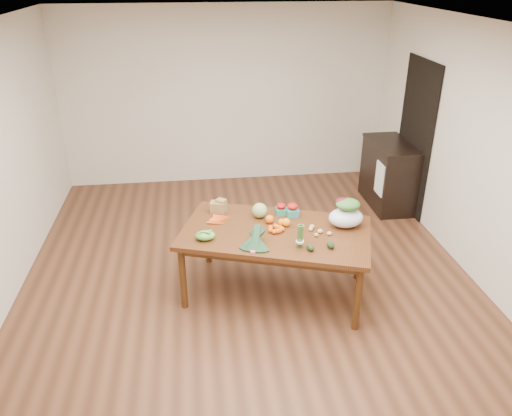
{
  "coord_description": "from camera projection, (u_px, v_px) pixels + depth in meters",
  "views": [
    {
      "loc": [
        -0.52,
        -4.62,
        3.2
      ],
      "look_at": [
        0.08,
        0.0,
        0.91
      ],
      "focal_mm": 35.0,
      "sensor_mm": 36.0,
      "label": 1
    }
  ],
  "objects": [
    {
      "name": "avocado_b",
      "position": [
        331.0,
        245.0,
        4.75
      ],
      "size": [
        0.09,
        0.11,
        0.06
      ],
      "primitive_type": "ellipsoid",
      "rotation": [
        0.0,
        0.0,
        0.3
      ],
      "color": "black",
      "rests_on": "dining_table"
    },
    {
      "name": "potato_d",
      "position": [
        312.0,
        227.0,
        5.1
      ],
      "size": [
        0.06,
        0.05,
        0.05
      ],
      "primitive_type": "ellipsoid",
      "color": "tan",
      "rests_on": "dining_table"
    },
    {
      "name": "cabinet",
      "position": [
        388.0,
        174.0,
        7.16
      ],
      "size": [
        0.52,
        1.02,
        0.94
      ],
      "primitive_type": "cube",
      "color": "black",
      "rests_on": "floor"
    },
    {
      "name": "potato_e",
      "position": [
        329.0,
        233.0,
        4.98
      ],
      "size": [
        0.05,
        0.04,
        0.04
      ],
      "primitive_type": "ellipsoid",
      "color": "tan",
      "rests_on": "dining_table"
    },
    {
      "name": "paper_bag",
      "position": [
        218.0,
        206.0,
        5.42
      ],
      "size": [
        0.25,
        0.23,
        0.15
      ],
      "primitive_type": null,
      "rotation": [
        0.0,
        0.0,
        -0.33
      ],
      "color": "olive",
      "rests_on": "dining_table"
    },
    {
      "name": "potato_c",
      "position": [
        320.0,
        231.0,
        5.01
      ],
      "size": [
        0.06,
        0.05,
        0.05
      ],
      "primitive_type": "ellipsoid",
      "color": "tan",
      "rests_on": "dining_table"
    },
    {
      "name": "room_walls",
      "position": [
        248.0,
        169.0,
        4.98
      ],
      "size": [
        5.02,
        6.02,
        2.7
      ],
      "color": "silver",
      "rests_on": "floor"
    },
    {
      "name": "strawberry_basket_b",
      "position": [
        292.0,
        211.0,
        5.35
      ],
      "size": [
        0.16,
        0.16,
        0.12
      ],
      "primitive_type": null,
      "rotation": [
        0.0,
        0.0,
        -0.33
      ],
      "color": "red",
      "rests_on": "dining_table"
    },
    {
      "name": "orange_b",
      "position": [
        282.0,
        222.0,
        5.15
      ],
      "size": [
        0.08,
        0.08,
        0.08
      ],
      "primitive_type": "sphere",
      "color": "#EF550E",
      "rests_on": "dining_table"
    },
    {
      "name": "dining_table",
      "position": [
        275.0,
        262.0,
        5.24
      ],
      "size": [
        2.13,
        1.6,
        0.75
      ],
      "primitive_type": "cube",
      "rotation": [
        0.0,
        0.0,
        -0.33
      ],
      "color": "#532C13",
      "rests_on": "floor"
    },
    {
      "name": "doorway_dark",
      "position": [
        415.0,
        138.0,
        6.82
      ],
      "size": [
        0.02,
        1.0,
        2.1
      ],
      "primitive_type": "cube",
      "color": "black",
      "rests_on": "floor"
    },
    {
      "name": "asparagus_bundle",
      "position": [
        300.0,
        236.0,
        4.72
      ],
      "size": [
        0.11,
        0.14,
        0.26
      ],
      "primitive_type": null,
      "rotation": [
        0.15,
        0.0,
        -0.33
      ],
      "color": "#4F873D",
      "rests_on": "dining_table"
    },
    {
      "name": "kale_bunch",
      "position": [
        255.0,
        240.0,
        4.74
      ],
      "size": [
        0.43,
        0.48,
        0.16
      ],
      "primitive_type": null,
      "rotation": [
        0.0,
        0.0,
        -0.33
      ],
      "color": "black",
      "rests_on": "dining_table"
    },
    {
      "name": "snap_pea_bag",
      "position": [
        205.0,
        235.0,
        4.89
      ],
      "size": [
        0.2,
        0.15,
        0.09
      ],
      "primitive_type": "ellipsoid",
      "color": "#5EA738",
      "rests_on": "dining_table"
    },
    {
      "name": "mandarin_cluster",
      "position": [
        277.0,
        228.0,
        5.03
      ],
      "size": [
        0.23,
        0.23,
        0.08
      ],
      "primitive_type": null,
      "rotation": [
        0.0,
        0.0,
        -0.33
      ],
      "color": "#DD4F0D",
      "rests_on": "dining_table"
    },
    {
      "name": "avocado_a",
      "position": [
        310.0,
        247.0,
        4.71
      ],
      "size": [
        0.09,
        0.11,
        0.06
      ],
      "primitive_type": "ellipsoid",
      "rotation": [
        0.0,
        0.0,
        0.3
      ],
      "color": "black",
      "rests_on": "dining_table"
    },
    {
      "name": "potato_b",
      "position": [
        316.0,
        235.0,
        4.96
      ],
      "size": [
        0.05,
        0.04,
        0.04
      ],
      "primitive_type": "ellipsoid",
      "color": "tan",
      "rests_on": "dining_table"
    },
    {
      "name": "ceiling",
      "position": [
        247.0,
        26.0,
        4.39
      ],
      "size": [
        5.0,
        6.0,
        0.02
      ],
      "primitive_type": "cube",
      "color": "white",
      "rests_on": "room_walls"
    },
    {
      "name": "strawberry_basket_a",
      "position": [
        281.0,
        210.0,
        5.39
      ],
      "size": [
        0.14,
        0.14,
        0.1
      ],
      "primitive_type": null,
      "rotation": [
        0.0,
        0.0,
        -0.33
      ],
      "color": "red",
      "rests_on": "dining_table"
    },
    {
      "name": "dish_towel",
      "position": [
        379.0,
        179.0,
        6.81
      ],
      "size": [
        0.02,
        0.28,
        0.45
      ],
      "primitive_type": "cube",
      "color": "white",
      "rests_on": "cabinet"
    },
    {
      "name": "orange_c",
      "position": [
        286.0,
        222.0,
        5.14
      ],
      "size": [
        0.09,
        0.09,
        0.09
      ],
      "primitive_type": "sphere",
      "color": "orange",
      "rests_on": "dining_table"
    },
    {
      "name": "carrots",
      "position": [
        220.0,
        220.0,
        5.26
      ],
      "size": [
        0.28,
        0.28,
        0.03
      ],
      "primitive_type": null,
      "rotation": [
        0.0,
        0.0,
        -0.33
      ],
      "color": "#F55214",
      "rests_on": "dining_table"
    },
    {
      "name": "cabbage",
      "position": [
        260.0,
        210.0,
        5.3
      ],
      "size": [
        0.16,
        0.16,
        0.16
      ],
      "primitive_type": "sphere",
      "color": "#97B86A",
      "rests_on": "dining_table"
    },
    {
      "name": "salad_bag",
      "position": [
        346.0,
        214.0,
        5.1
      ],
      "size": [
        0.43,
        0.37,
        0.28
      ],
      "primitive_type": null,
      "rotation": [
        0.0,
        0.0,
        -0.33
      ],
      "color": "white",
      "rests_on": "dining_table"
    },
    {
      "name": "potato_a",
      "position": [
        311.0,
        229.0,
        5.06
      ],
      "size": [
        0.05,
        0.04,
        0.04
      ],
      "primitive_type": "ellipsoid",
      "color": "#D4B37A",
      "rests_on": "dining_table"
    },
    {
      "name": "orange_a",
      "position": [
        269.0,
        219.0,
        5.2
      ],
      "size": [
        0.09,
        0.09,
        0.09
      ],
      "primitive_type": "sphere",
      "color": "orange",
      "rests_on": "dining_table"
    },
    {
      "name": "floor",
      "position": [
        249.0,
        281.0,
        5.58
      ],
      "size": [
        6.0,
        6.0,
        0.0
      ],
      "primitive_type": "plane",
      "color": "brown",
      "rests_on": "ground"
    }
  ]
}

